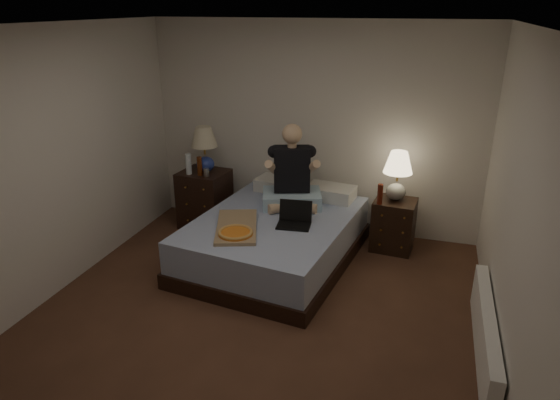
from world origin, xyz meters
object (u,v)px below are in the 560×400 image
(beer_bottle_left, at_px, (200,166))
(pizza_box, at_px, (236,234))
(beer_bottle_right, at_px, (380,194))
(nightstand_left, at_px, (205,199))
(nightstand_right, at_px, (393,225))
(bed, at_px, (275,239))
(lamp_right, at_px, (397,176))
(soda_can, at_px, (206,172))
(lamp_left, at_px, (205,150))
(water_bottle, at_px, (189,164))
(person, at_px, (292,166))
(radiator, at_px, (485,334))
(laptop, at_px, (294,216))

(beer_bottle_left, height_order, pizza_box, beer_bottle_left)
(beer_bottle_right, bearing_deg, nightstand_left, 177.23)
(nightstand_right, bearing_deg, bed, -146.25)
(nightstand_left, xyz_separation_m, lamp_right, (2.32, 0.08, 0.51))
(soda_can, height_order, beer_bottle_right, beer_bottle_right)
(nightstand_left, height_order, pizza_box, nightstand_left)
(lamp_right, distance_m, pizza_box, 1.93)
(bed, bearing_deg, lamp_left, 157.11)
(bed, height_order, lamp_left, lamp_left)
(water_bottle, xyz_separation_m, person, (1.32, -0.09, 0.13))
(lamp_right, height_order, pizza_box, lamp_right)
(beer_bottle_right, xyz_separation_m, pizza_box, (-1.27, -1.09, -0.16))
(nightstand_right, bearing_deg, lamp_right, 109.17)
(pizza_box, xyz_separation_m, radiator, (2.31, -0.48, -0.35))
(nightstand_left, distance_m, soda_can, 0.45)
(water_bottle, distance_m, person, 1.33)
(beer_bottle_left, height_order, laptop, beer_bottle_left)
(pizza_box, bearing_deg, bed, 49.65)
(water_bottle, bearing_deg, laptop, -23.23)
(lamp_right, xyz_separation_m, beer_bottle_left, (-2.30, -0.21, -0.04))
(beer_bottle_right, distance_m, laptop, 1.04)
(lamp_right, xyz_separation_m, radiator, (0.89, -1.74, -0.67))
(beer_bottle_left, relative_size, beer_bottle_right, 1.00)
(nightstand_left, distance_m, beer_bottle_left, 0.49)
(person, bearing_deg, lamp_left, 150.35)
(beer_bottle_left, xyz_separation_m, radiator, (3.19, -1.54, -0.64))
(soda_can, height_order, person, person)
(nightstand_left, distance_m, water_bottle, 0.52)
(lamp_right, relative_size, beer_bottle_right, 2.43)
(beer_bottle_left, xyz_separation_m, person, (1.18, -0.09, 0.14))
(pizza_box, bearing_deg, nightstand_left, 107.99)
(beer_bottle_right, distance_m, radiator, 1.95)
(water_bottle, distance_m, radiator, 3.73)
(lamp_right, bearing_deg, nightstand_right, -75.69)
(nightstand_right, relative_size, person, 0.64)
(bed, distance_m, pizza_box, 0.67)
(person, distance_m, laptop, 0.67)
(lamp_right, bearing_deg, beer_bottle_left, -174.89)
(radiator, bearing_deg, lamp_left, 152.10)
(pizza_box, relative_size, radiator, 0.47)
(bed, height_order, person, person)
(pizza_box, bearing_deg, nightstand_right, 21.69)
(lamp_left, distance_m, laptop, 1.61)
(nightstand_left, xyz_separation_m, beer_bottle_left, (0.02, -0.13, 0.48))
(radiator, bearing_deg, pizza_box, 168.35)
(soda_can, bearing_deg, beer_bottle_right, 1.11)
(person, height_order, pizza_box, person)
(bed, relative_size, beer_bottle_right, 8.79)
(beer_bottle_right, bearing_deg, bed, -153.51)
(lamp_right, bearing_deg, bed, -149.70)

